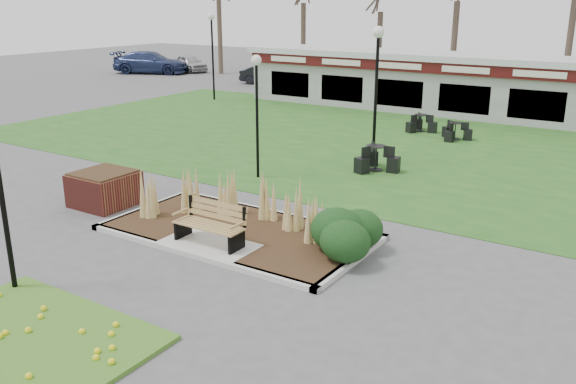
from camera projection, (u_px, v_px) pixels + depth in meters
The scene contains 16 objects.
ground at pixel (205, 251), 13.70m from camera, with size 100.00×100.00×0.00m, color #515154.
lawn at pixel (409, 147), 23.31m from camera, with size 34.00×16.00×0.02m, color #21561B.
flower_bed at pixel (23, 339), 9.99m from camera, with size 4.20×3.00×0.16m.
planting_bed at pixel (285, 229), 14.01m from camera, with size 6.75×3.40×1.27m.
park_bench at pixel (211, 223), 13.72m from camera, with size 1.70×0.66×0.93m.
brick_planter at pixel (104, 188), 16.63m from camera, with size 1.50×1.50×0.95m.
food_pavilion at pixel (474, 85), 29.25m from camera, with size 24.60×3.40×2.90m.
lamp_post_near_right at pixel (257, 90), 18.51m from camera, with size 0.32×0.32×3.83m.
lamp_post_mid_right at pixel (377, 66), 19.79m from camera, with size 0.38×0.38×4.60m.
lamp_post_far_left at pixel (212, 37), 33.36m from camera, with size 0.39×0.39×4.73m.
bistro_set_a at pixel (455, 134), 24.45m from camera, with size 1.30×1.19×0.69m.
bistro_set_b at pixel (376, 162), 20.04m from camera, with size 1.44×1.54×0.83m.
bistro_set_c at pixel (420, 126), 25.99m from camera, with size 1.20×1.35×0.72m.
car_silver at pixel (190, 63), 47.73m from camera, with size 1.53×3.81×1.30m, color #B0B0B5.
car_black at pixel (268, 75), 40.62m from camera, with size 1.31×3.75×1.23m, color black.
car_blue at pixel (151, 62), 46.45m from camera, with size 2.32×5.70×1.65m, color navy.
Camera 1 is at (8.43, -9.63, 5.39)m, focal length 38.00 mm.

